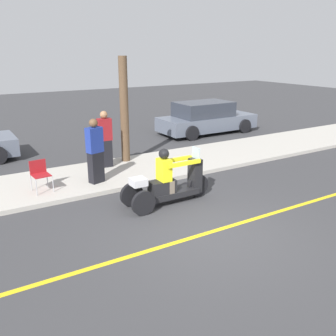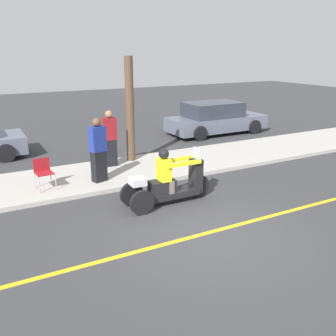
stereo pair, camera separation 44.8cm
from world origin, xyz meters
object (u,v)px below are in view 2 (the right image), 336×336
object	(u,v)px
folding_chair_set_back	(43,170)
parked_car_lot_right	(215,119)
spectator_with_child	(110,140)
tree_trunk	(130,110)
spectator_by_tree	(98,151)
motorcycle_trike	(168,184)

from	to	relation	value
folding_chair_set_back	parked_car_lot_right	bearing A→B (deg)	25.33
spectator_with_child	tree_trunk	bearing A→B (deg)	19.24
parked_car_lot_right	tree_trunk	xyz separation A→B (m)	(-5.32, -2.61, 1.15)
tree_trunk	spectator_with_child	bearing A→B (deg)	-160.76
spectator_with_child	parked_car_lot_right	bearing A→B (deg)	25.26
spectator_by_tree	folding_chair_set_back	bearing A→B (deg)	173.86
tree_trunk	parked_car_lot_right	bearing A→B (deg)	26.16
spectator_by_tree	parked_car_lot_right	size ratio (longest dim) A/B	0.40
motorcycle_trike	folding_chair_set_back	distance (m)	3.47
spectator_by_tree	spectator_with_child	distance (m)	1.51
motorcycle_trike	tree_trunk	distance (m)	3.96
motorcycle_trike	folding_chair_set_back	size ratio (longest dim) A/B	2.92
tree_trunk	folding_chair_set_back	bearing A→B (deg)	-156.09
spectator_with_child	folding_chair_set_back	world-z (taller)	spectator_with_child
motorcycle_trike	tree_trunk	xyz separation A→B (m)	(0.55, 3.69, 1.32)
spectator_by_tree	folding_chair_set_back	size ratio (longest dim) A/B	2.23
spectator_by_tree	folding_chair_set_back	world-z (taller)	spectator_by_tree
parked_car_lot_right	tree_trunk	bearing A→B (deg)	-153.84
parked_car_lot_right	tree_trunk	distance (m)	6.04
spectator_by_tree	tree_trunk	world-z (taller)	tree_trunk
parked_car_lot_right	folding_chair_set_back	bearing A→B (deg)	-154.67
spectator_with_child	tree_trunk	xyz separation A→B (m)	(0.84, 0.29, 0.85)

